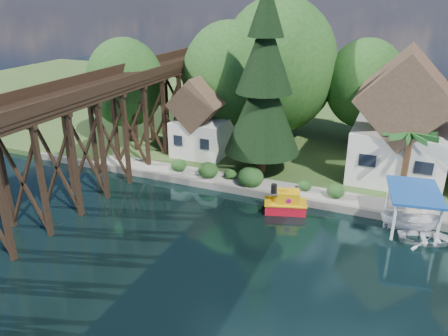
# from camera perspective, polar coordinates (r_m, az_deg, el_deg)

# --- Properties ---
(ground) EXTENTS (140.00, 140.00, 0.00)m
(ground) POSITION_cam_1_polar(r_m,az_deg,el_deg) (28.49, 5.00, -11.36)
(ground) COLOR black
(ground) RESTS_ON ground
(bank) EXTENTS (140.00, 52.00, 0.50)m
(bank) POSITION_cam_1_polar(r_m,az_deg,el_deg) (59.21, 15.32, 6.30)
(bank) COLOR #2E4F1F
(bank) RESTS_ON ground
(seawall) EXTENTS (60.00, 0.40, 0.62)m
(seawall) POSITION_cam_1_polar(r_m,az_deg,el_deg) (34.51, 15.55, -5.18)
(seawall) COLOR slate
(seawall) RESTS_ON ground
(promenade) EXTENTS (50.00, 2.60, 0.06)m
(promenade) POSITION_cam_1_polar(r_m,az_deg,el_deg) (35.47, 19.08, -4.44)
(promenade) COLOR gray
(promenade) RESTS_ON bank
(trestle_bridge) EXTENTS (4.12, 44.18, 9.30)m
(trestle_bridge) POSITION_cam_1_polar(r_m,az_deg,el_deg) (37.54, -16.05, 5.32)
(trestle_bridge) COLOR black
(trestle_bridge) RESTS_ON ground
(house_left) EXTENTS (7.64, 8.64, 11.02)m
(house_left) POSITION_cam_1_polar(r_m,az_deg,el_deg) (40.16, 22.13, 5.30)
(house_left) COLOR silver
(house_left) RESTS_ON bank
(shed) EXTENTS (5.09, 5.40, 7.85)m
(shed) POSITION_cam_1_polar(r_m,az_deg,el_deg) (42.98, -2.85, 6.14)
(shed) COLOR silver
(shed) RESTS_ON bank
(bg_trees) EXTENTS (49.90, 13.30, 10.57)m
(bg_trees) POSITION_cam_1_polar(r_m,az_deg,el_deg) (45.18, 15.09, 10.73)
(bg_trees) COLOR #382314
(bg_trees) RESTS_ON bank
(shrubs) EXTENTS (15.76, 2.47, 1.70)m
(shrubs) POSITION_cam_1_polar(r_m,az_deg,el_deg) (36.95, 2.73, -0.88)
(shrubs) COLOR #1B3B15
(shrubs) RESTS_ON bank
(conifer) EXTENTS (6.59, 6.59, 16.23)m
(conifer) POSITION_cam_1_polar(r_m,az_deg,el_deg) (37.29, 5.25, 10.69)
(conifer) COLOR #382314
(conifer) RESTS_ON bank
(palm_tree) EXTENTS (4.91, 4.91, 5.60)m
(palm_tree) POSITION_cam_1_polar(r_m,az_deg,el_deg) (36.09, 23.16, 3.76)
(palm_tree) COLOR #382314
(palm_tree) RESTS_ON bank
(tugboat) EXTENTS (3.52, 2.56, 2.29)m
(tugboat) POSITION_cam_1_polar(r_m,az_deg,el_deg) (33.58, 8.09, -4.61)
(tugboat) COLOR red
(tugboat) RESTS_ON ground
(boat_white_a) EXTENTS (4.34, 3.52, 0.79)m
(boat_white_a) POSITION_cam_1_polar(r_m,az_deg,el_deg) (32.61, 25.12, -8.12)
(boat_white_a) COLOR silver
(boat_white_a) RESTS_ON ground
(boat_canopy) EXTENTS (4.06, 5.25, 3.10)m
(boat_canopy) POSITION_cam_1_polar(r_m,az_deg,el_deg) (33.08, 23.22, -5.51)
(boat_canopy) COLOR white
(boat_canopy) RESTS_ON ground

